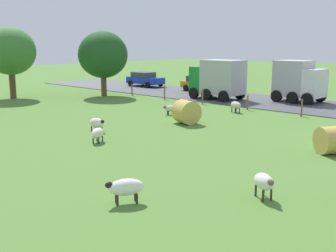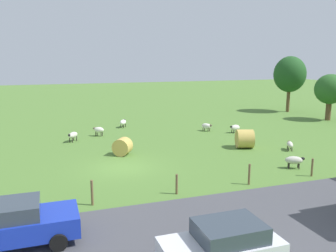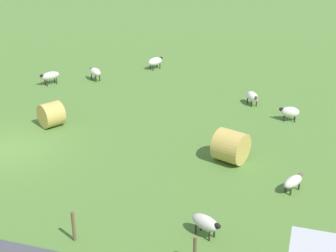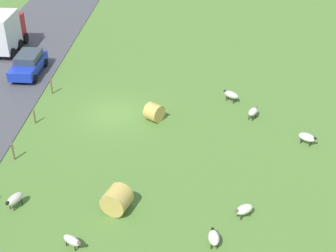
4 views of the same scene
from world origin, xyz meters
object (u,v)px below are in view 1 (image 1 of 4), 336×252
at_px(tree_2, 10,51).
at_px(sheep_4, 97,123).
at_px(hay_bale_0, 330,140).
at_px(sheep_5, 98,133).
at_px(sheep_1, 172,108).
at_px(hay_bale_1, 186,112).
at_px(truck_0, 299,81).
at_px(sheep_6, 264,182).
at_px(tree_1, 103,55).
at_px(sheep_0, 236,105).
at_px(car_0, 202,83).
at_px(sheep_2, 126,187).
at_px(truck_2, 218,78).
at_px(car_3, 145,79).

bearing_deg(tree_2, sheep_4, -102.42).
bearing_deg(hay_bale_0, tree_2, 90.77).
bearing_deg(sheep_4, sheep_5, -126.32).
xyz_separation_m(sheep_1, tree_2, (-3.21, 16.56, 3.72)).
distance_m(hay_bale_1, truck_0, 13.56).
bearing_deg(sheep_6, sheep_4, 77.42).
bearing_deg(tree_1, sheep_0, -88.27).
xyz_separation_m(sheep_0, car_0, (8.44, 9.83, 0.32)).
height_order(sheep_1, sheep_2, sheep_2).
bearing_deg(hay_bale_1, truck_2, 26.94).
distance_m(sheep_1, tree_1, 12.76).
relative_size(sheep_5, car_0, 0.25).
bearing_deg(hay_bale_1, sheep_6, -128.20).
bearing_deg(hay_bale_0, sheep_2, 167.88).
xyz_separation_m(sheep_2, sheep_4, (6.05, 9.39, -0.04)).
xyz_separation_m(sheep_4, car_3, (18.79, 15.73, 0.40)).
xyz_separation_m(sheep_0, sheep_5, (-12.48, -0.22, -0.05)).
bearing_deg(car_3, hay_bale_1, -127.16).
relative_size(truck_2, car_3, 1.04).
bearing_deg(car_0, hay_bale_0, -127.86).
distance_m(sheep_5, hay_bale_0, 11.05).
bearing_deg(sheep_5, car_3, 41.29).
distance_m(tree_2, truck_2, 18.58).
bearing_deg(car_0, hay_bale_1, -144.57).
height_order(sheep_4, tree_2, tree_2).
distance_m(sheep_0, sheep_5, 12.48).
bearing_deg(sheep_6, sheep_0, 37.19).
bearing_deg(tree_1, tree_2, 144.44).
bearing_deg(sheep_4, sheep_2, -122.81).
xyz_separation_m(sheep_0, sheep_6, (-13.62, -10.33, 0.03)).
relative_size(sheep_5, sheep_6, 1.09).
relative_size(sheep_4, car_0, 0.24).
bearing_deg(tree_1, truck_0, -61.62).
xyz_separation_m(sheep_5, truck_0, (20.35, -0.65, 1.36)).
distance_m(sheep_0, sheep_4, 11.05).
relative_size(tree_1, tree_2, 0.95).
xyz_separation_m(sheep_6, tree_2, (6.55, 29.58, 3.60)).
bearing_deg(car_0, truck_0, -93.04).
xyz_separation_m(sheep_2, hay_bale_0, (10.25, -2.20, 0.10)).
bearing_deg(truck_2, sheep_1, -164.40).
bearing_deg(hay_bale_1, sheep_5, -179.68).
bearing_deg(tree_1, car_0, -27.82).
xyz_separation_m(sheep_1, hay_bale_0, (-2.82, -12.31, 0.18)).
xyz_separation_m(sheep_0, sheep_1, (-3.86, 2.69, -0.09)).
bearing_deg(sheep_4, tree_2, 77.58).
relative_size(truck_0, car_3, 0.88).
distance_m(sheep_0, tree_1, 14.89).
relative_size(sheep_4, tree_2, 0.18).
relative_size(sheep_1, sheep_5, 1.01).
xyz_separation_m(sheep_6, hay_bale_1, (7.99, 10.15, 0.16)).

